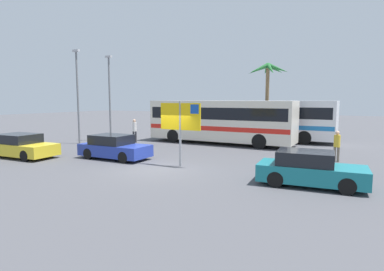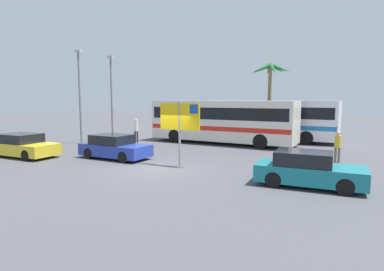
% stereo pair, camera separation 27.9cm
% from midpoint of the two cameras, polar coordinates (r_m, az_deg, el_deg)
% --- Properties ---
extents(ground, '(120.00, 120.00, 0.00)m').
position_cam_midpoint_polar(ground, '(15.11, -6.05, -6.04)').
color(ground, '#4C4C51').
extents(bus_front_coach, '(10.84, 2.56, 3.17)m').
position_cam_midpoint_polar(bus_front_coach, '(23.61, 5.64, 2.85)').
color(bus_front_coach, silver).
rests_on(bus_front_coach, ground).
extents(bus_rear_coach, '(10.84, 2.56, 3.17)m').
position_cam_midpoint_polar(bus_rear_coach, '(26.23, 13.41, 3.06)').
color(bus_rear_coach, white).
rests_on(bus_rear_coach, ground).
extents(ferry_sign, '(2.20, 0.11, 3.20)m').
position_cam_midpoint_polar(ferry_sign, '(15.34, -1.57, 2.96)').
color(ferry_sign, gray).
rests_on(ferry_sign, ground).
extents(car_yellow, '(4.25, 2.05, 1.32)m').
position_cam_midpoint_polar(car_yellow, '(20.55, -27.80, -1.63)').
color(car_yellow, yellow).
rests_on(car_yellow, ground).
extents(car_teal, '(4.03, 2.00, 1.32)m').
position_cam_midpoint_polar(car_teal, '(12.85, 20.68, -5.77)').
color(car_teal, '#19757F').
rests_on(car_teal, ground).
extents(car_blue, '(3.98, 1.81, 1.32)m').
position_cam_midpoint_polar(car_blue, '(18.15, -13.34, -2.04)').
color(car_blue, '#23389E').
rests_on(car_blue, ground).
extents(pedestrian_near_sign, '(0.32, 0.32, 1.78)m').
position_cam_midpoint_polar(pedestrian_near_sign, '(24.55, -9.69, 1.22)').
color(pedestrian_near_sign, '#2D2D33').
rests_on(pedestrian_near_sign, ground).
extents(pedestrian_by_bus, '(0.32, 0.32, 1.64)m').
position_cam_midpoint_polar(pedestrian_by_bus, '(18.18, 25.10, -1.41)').
color(pedestrian_by_bus, '#706656').
rests_on(pedestrian_by_bus, ground).
extents(lamp_post_left_side, '(0.56, 0.20, 6.85)m').
position_cam_midpoint_polar(lamp_post_left_side, '(24.94, -19.23, 7.23)').
color(lamp_post_left_side, slate).
rests_on(lamp_post_left_side, ground).
extents(lamp_post_right_side, '(0.56, 0.20, 6.63)m').
position_cam_midpoint_polar(lamp_post_right_side, '(25.83, -13.95, 7.12)').
color(lamp_post_right_side, slate).
rests_on(lamp_post_right_side, ground).
extents(palm_tree_seaside, '(3.70, 3.40, 6.54)m').
position_cam_midpoint_polar(palm_tree_seaside, '(29.83, 14.11, 10.28)').
color(palm_tree_seaside, brown).
rests_on(palm_tree_seaside, ground).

